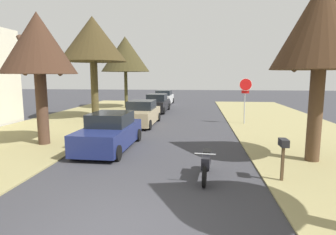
% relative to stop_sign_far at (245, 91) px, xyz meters
% --- Properties ---
extents(ground_plane, '(120.00, 120.00, 0.00)m').
position_rel_stop_sign_far_xyz_m(ground_plane, '(-4.60, -13.75, -2.19)').
color(ground_plane, '#38383D').
extents(stop_sign_far, '(0.81, 0.37, 2.97)m').
position_rel_stop_sign_far_xyz_m(stop_sign_far, '(0.00, 0.00, 0.00)').
color(stop_sign_far, '#9EA0A5').
rests_on(stop_sign_far, grass_verge_right).
extents(street_tree_right_mid_a, '(3.37, 3.37, 6.53)m').
position_rel_stop_sign_far_xyz_m(street_tree_right_mid_a, '(1.21, -8.17, 2.72)').
color(street_tree_right_mid_a, '#503825').
rests_on(street_tree_right_mid_a, grass_verge_right).
extents(street_tree_left_mid_a, '(3.29, 3.29, 5.89)m').
position_rel_stop_sign_far_xyz_m(street_tree_left_mid_a, '(-10.09, -6.77, 2.32)').
color(street_tree_left_mid_a, '#4C3426').
rests_on(street_tree_left_mid_a, grass_verge_left).
extents(street_tree_left_mid_b, '(4.75, 4.75, 7.31)m').
position_rel_stop_sign_far_xyz_m(street_tree_left_mid_b, '(-10.59, 1.15, 3.53)').
color(street_tree_left_mid_b, '#493F23').
rests_on(street_tree_left_mid_b, grass_verge_left).
extents(street_tree_left_far, '(4.69, 4.69, 6.89)m').
position_rel_stop_sign_far_xyz_m(street_tree_left_far, '(-10.18, 8.54, 3.06)').
color(street_tree_left_far, '#464325').
rests_on(street_tree_left_far, grass_verge_left).
extents(parked_sedan_navy, '(2.03, 4.44, 1.57)m').
position_rel_stop_sign_far_xyz_m(parked_sedan_navy, '(-6.84, -7.14, -1.46)').
color(parked_sedan_navy, navy).
rests_on(parked_sedan_navy, ground).
extents(parked_sedan_tan, '(2.03, 4.44, 1.57)m').
position_rel_stop_sign_far_xyz_m(parked_sedan_tan, '(-6.72, -0.91, -1.46)').
color(parked_sedan_tan, tan).
rests_on(parked_sedan_tan, ground).
extents(parked_sedan_black, '(2.03, 4.44, 1.57)m').
position_rel_stop_sign_far_xyz_m(parked_sedan_black, '(-6.74, 5.99, -1.46)').
color(parked_sedan_black, black).
rests_on(parked_sedan_black, ground).
extents(parked_sedan_white, '(2.03, 4.44, 1.57)m').
position_rel_stop_sign_far_xyz_m(parked_sedan_white, '(-6.94, 12.58, -1.46)').
color(parked_sedan_white, white).
rests_on(parked_sedan_white, ground).
extents(parked_motorcycle, '(0.60, 2.05, 0.97)m').
position_rel_stop_sign_far_xyz_m(parked_motorcycle, '(-2.74, -10.31, -1.71)').
color(parked_motorcycle, black).
rests_on(parked_motorcycle, ground).
extents(curbside_mailbox, '(0.22, 0.44, 1.27)m').
position_rel_stop_sign_far_xyz_m(curbside_mailbox, '(-0.49, -10.40, -1.13)').
color(curbside_mailbox, brown).
rests_on(curbside_mailbox, grass_verge_right).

